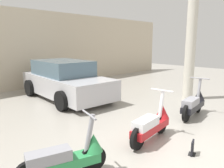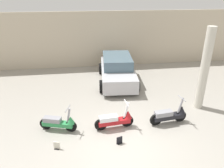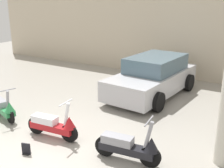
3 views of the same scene
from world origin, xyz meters
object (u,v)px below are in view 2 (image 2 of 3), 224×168
at_px(scooter_front_right, 116,119).
at_px(scooter_front_center, 170,114).
at_px(placard_near_right_scooter, 119,141).
at_px(placard_near_left_scooter, 57,146).
at_px(scooter_front_left, 59,122).
at_px(car_rear_left, 117,70).
at_px(support_column_side, 204,70).

bearing_deg(scooter_front_right, scooter_front_center, -4.86).
bearing_deg(placard_near_right_scooter, scooter_front_right, 88.74).
bearing_deg(placard_near_right_scooter, placard_near_left_scooter, 179.39).
xyz_separation_m(placard_near_left_scooter, placard_near_right_scooter, (2.00, -0.02, 0.00)).
bearing_deg(placard_near_left_scooter, scooter_front_center, 12.42).
relative_size(scooter_front_left, scooter_front_center, 0.91).
xyz_separation_m(scooter_front_left, placard_near_left_scooter, (-0.02, -0.99, -0.22)).
bearing_deg(scooter_front_center, scooter_front_left, 172.03).
distance_m(scooter_front_left, scooter_front_center, 4.04).
distance_m(scooter_front_left, car_rear_left, 4.93).
bearing_deg(car_rear_left, support_column_side, 46.94).
bearing_deg(scooter_front_left, support_column_side, 25.74).
xyz_separation_m(placard_near_left_scooter, support_column_side, (5.71, 1.86, 1.58)).
distance_m(placard_near_left_scooter, support_column_side, 6.21).
xyz_separation_m(scooter_front_right, car_rear_left, (0.72, 4.23, 0.29)).
xyz_separation_m(scooter_front_left, scooter_front_center, (4.04, -0.09, 0.02)).
bearing_deg(placard_near_left_scooter, scooter_front_left, 88.55).
relative_size(scooter_front_left, placard_near_right_scooter, 5.09).
distance_m(scooter_front_center, placard_near_right_scooter, 2.27).
bearing_deg(placard_near_right_scooter, scooter_front_left, 153.00).
height_order(scooter_front_right, placard_near_right_scooter, scooter_front_right).
relative_size(scooter_front_right, placard_near_left_scooter, 5.51).
distance_m(scooter_front_right, support_column_side, 4.05).
bearing_deg(car_rear_left, placard_near_left_scooter, -23.98).
distance_m(scooter_front_left, scooter_front_right, 2.00).
bearing_deg(placard_near_right_scooter, scooter_front_center, 23.95).
distance_m(scooter_front_left, support_column_side, 5.91).
height_order(scooter_front_center, car_rear_left, car_rear_left).
xyz_separation_m(car_rear_left, placard_near_left_scooter, (-2.74, -5.09, -0.53)).
height_order(placard_near_right_scooter, support_column_side, support_column_side).
relative_size(scooter_front_center, support_column_side, 0.43).
xyz_separation_m(scooter_front_right, support_column_side, (3.69, 1.00, 1.34)).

